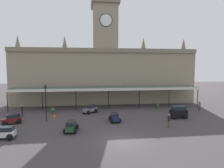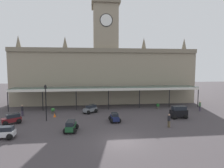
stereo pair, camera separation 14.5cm
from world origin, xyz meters
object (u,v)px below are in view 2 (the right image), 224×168
(pedestrian_crossing_forecourt, at_px, (169,120))
(planter_near_kerb, at_px, (53,111))
(car_black_van, at_px, (179,113))
(car_navy_sedan, at_px, (115,118))
(car_white_estate, at_px, (3,133))
(pedestrian_near_entrance, at_px, (200,106))
(planter_by_canopy, at_px, (158,106))
(car_green_estate, at_px, (71,127))
(car_grey_estate, at_px, (90,109))
(traffic_cone, at_px, (55,115))
(victorian_lamppost, at_px, (46,98))
(pedestrian_beside_cars, at_px, (22,110))
(car_maroon_estate, at_px, (12,120))

(pedestrian_crossing_forecourt, height_order, planter_near_kerb, pedestrian_crossing_forecourt)
(car_black_van, xyz_separation_m, planter_near_kerb, (-18.38, 4.53, -0.32))
(car_navy_sedan, relative_size, car_white_estate, 0.92)
(car_navy_sedan, xyz_separation_m, pedestrian_crossing_forecourt, (6.25, -3.04, 0.41))
(car_black_van, height_order, car_white_estate, car_black_van)
(car_white_estate, xyz_separation_m, pedestrian_near_entrance, (26.83, 8.89, 0.34))
(pedestrian_near_entrance, height_order, planter_by_canopy, pedestrian_near_entrance)
(car_white_estate, bearing_deg, car_black_van, 13.70)
(car_green_estate, height_order, pedestrian_crossing_forecourt, pedestrian_crossing_forecourt)
(car_navy_sedan, xyz_separation_m, car_grey_estate, (-3.26, 5.10, 0.06))
(car_grey_estate, bearing_deg, car_black_van, -19.71)
(traffic_cone, bearing_deg, car_white_estate, -114.15)
(victorian_lamppost, height_order, traffic_cone, victorian_lamppost)
(pedestrian_crossing_forecourt, distance_m, planter_by_canopy, 9.99)
(pedestrian_crossing_forecourt, bearing_deg, planter_by_canopy, 77.09)
(car_white_estate, relative_size, planter_by_canopy, 2.38)
(car_grey_estate, bearing_deg, planter_by_canopy, 7.69)
(traffic_cone, xyz_separation_m, planter_by_canopy, (16.95, 3.40, 0.20))
(car_grey_estate, distance_m, traffic_cone, 5.52)
(planter_near_kerb, bearing_deg, car_navy_sedan, -29.49)
(pedestrian_beside_cars, bearing_deg, planter_by_canopy, 5.95)
(victorian_lamppost, bearing_deg, planter_by_canopy, 16.58)
(car_maroon_estate, xyz_separation_m, pedestrian_crossing_forecourt, (19.54, -3.56, 0.34))
(car_maroon_estate, relative_size, car_grey_estate, 1.01)
(pedestrian_crossing_forecourt, bearing_deg, planter_near_kerb, 151.93)
(pedestrian_near_entrance, bearing_deg, planter_by_canopy, 159.41)
(pedestrian_crossing_forecourt, height_order, pedestrian_beside_cars, same)
(pedestrian_crossing_forecourt, bearing_deg, car_grey_estate, 139.44)
(car_white_estate, relative_size, car_grey_estate, 0.95)
(car_white_estate, height_order, traffic_cone, car_white_estate)
(pedestrian_near_entrance, xyz_separation_m, planter_near_kerb, (-23.92, 0.83, -0.42))
(car_green_estate, bearing_deg, car_white_estate, -168.12)
(car_black_van, height_order, planter_by_canopy, car_black_van)
(car_green_estate, xyz_separation_m, car_grey_estate, (2.15, 8.30, 0.00))
(car_green_estate, distance_m, pedestrian_beside_cars, 11.04)
(car_grey_estate, relative_size, pedestrian_near_entrance, 1.44)
(planter_by_canopy, bearing_deg, traffic_cone, -168.66)
(car_white_estate, distance_m, car_grey_estate, 13.04)
(car_maroon_estate, relative_size, planter_near_kerb, 2.53)
(car_white_estate, relative_size, pedestrian_near_entrance, 1.37)
(car_black_van, relative_size, car_navy_sedan, 1.15)
(car_white_estate, xyz_separation_m, car_maroon_estate, (-1.29, 5.10, 0.00))
(pedestrian_near_entrance, bearing_deg, car_maroon_estate, -172.33)
(car_navy_sedan, height_order, victorian_lamppost, victorian_lamppost)
(car_maroon_estate, relative_size, pedestrian_beside_cars, 1.46)
(car_navy_sedan, height_order, planter_near_kerb, car_navy_sedan)
(car_white_estate, relative_size, traffic_cone, 3.88)
(pedestrian_beside_cars, height_order, victorian_lamppost, victorian_lamppost)
(car_white_estate, bearing_deg, planter_near_kerb, 73.35)
(pedestrian_near_entrance, bearing_deg, victorian_lamppost, -173.17)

